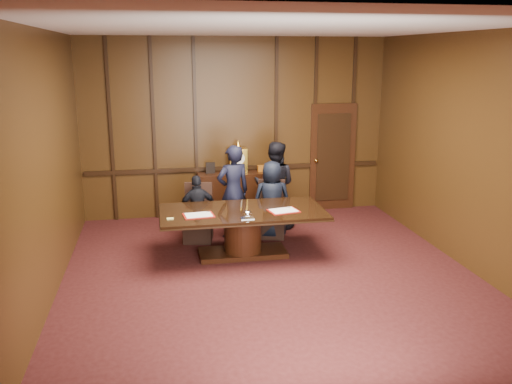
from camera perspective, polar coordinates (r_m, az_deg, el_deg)
room at (r=7.52m, az=2.22°, el=3.22°), size 7.00×7.04×3.50m
sideboard at (r=10.78m, az=-1.84°, el=-0.09°), size 1.60×0.45×1.54m
conference_table at (r=8.68m, az=-1.42°, el=-3.52°), size 2.62×1.32×0.76m
folder_left at (r=8.36m, az=-6.06°, el=-2.45°), size 0.49×0.37×0.02m
folder_right at (r=8.56m, az=2.92°, el=-1.98°), size 0.51×0.41×0.02m
inkstand at (r=8.16m, az=-0.93°, el=-2.44°), size 0.20×0.14×0.12m
notepad at (r=8.25m, az=-9.03°, el=-2.79°), size 0.10×0.07×0.01m
chair_left at (r=9.50m, az=-6.10°, el=-3.37°), size 0.56×0.56×0.99m
chair_right at (r=9.68m, az=1.60°, el=-2.95°), size 0.58×0.58×0.99m
signatory_left at (r=9.35m, az=-6.15°, el=-1.79°), size 0.72×0.36×1.18m
signatory_right at (r=9.50m, az=1.68°, el=-0.81°), size 0.69×0.46×1.38m
witness_left at (r=9.49m, az=-2.41°, el=0.03°), size 0.68×0.53×1.65m
witness_right at (r=10.06m, az=1.96°, el=0.76°), size 0.96×0.87×1.62m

